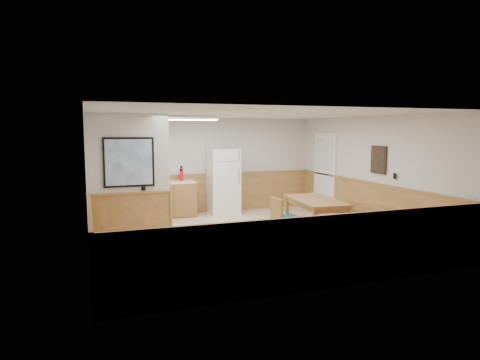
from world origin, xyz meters
name	(u,v)px	position (x,y,z in m)	size (l,w,h in m)	color
ground	(245,238)	(0.00, 0.00, 0.00)	(6.00, 6.00, 0.00)	beige
ceiling	(245,114)	(0.00, 0.00, 2.50)	(6.00, 6.00, 0.02)	white
back_wall	(206,165)	(0.00, 3.00, 1.25)	(6.00, 0.02, 2.50)	silver
right_wall	(371,172)	(3.00, 0.00, 1.25)	(0.02, 6.00, 2.50)	silver
left_wall	(86,184)	(-3.00, 0.00, 1.25)	(0.02, 6.00, 2.50)	silver
wainscot_back	(206,193)	(0.00, 2.98, 0.50)	(6.00, 0.04, 1.00)	#C2834D
wainscot_right	(369,205)	(2.98, 0.00, 0.50)	(0.04, 6.00, 1.00)	#C2834D
wainscot_left	(89,225)	(-2.98, 0.00, 0.50)	(0.04, 6.00, 1.00)	#C2834D
partition_wall	(129,182)	(-2.25, 0.19, 1.23)	(1.50, 0.20, 2.50)	silver
kitchen_counter	(163,199)	(-1.21, 2.68, 0.46)	(2.20, 0.61, 1.00)	brown
exterior_door	(325,173)	(2.96, 1.90, 1.05)	(0.07, 1.02, 2.15)	white
kitchen_window	(124,156)	(-2.10, 2.98, 1.55)	(0.80, 0.04, 1.00)	white
wall_painting	(378,160)	(2.97, -0.30, 1.55)	(0.04, 0.50, 0.60)	black
fluorescent_fixture	(190,118)	(-0.80, 1.30, 2.45)	(1.20, 0.30, 0.09)	white
refrigerator	(223,181)	(0.37, 2.63, 0.86)	(0.76, 0.72, 1.71)	white
dining_table	(316,204)	(1.51, -0.20, 0.66)	(1.01, 1.75, 0.75)	brown
dining_bench	(365,213)	(2.80, -0.12, 0.35)	(0.49, 1.73, 0.45)	brown
dining_chair	(282,216)	(0.64, -0.39, 0.49)	(0.68, 0.49, 0.85)	brown
fire_extinguisher	(181,174)	(-0.72, 2.73, 1.07)	(0.12, 0.12, 0.39)	red
soap_bottle	(116,179)	(-2.33, 2.67, 1.00)	(0.07, 0.07, 0.21)	#167E2E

